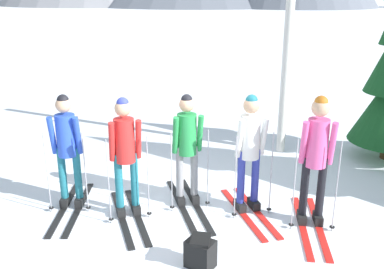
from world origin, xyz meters
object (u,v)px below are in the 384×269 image
Objects in this scene: skier_in_pink at (316,153)px; skier_in_green at (187,144)px; skier_in_blue at (67,145)px; birch_tree_tall at (289,28)px; skier_in_white at (250,149)px; skier_in_red at (125,153)px; backpack_on_snow_front at (200,253)px.

skier_in_green is at bearing 170.78° from skier_in_pink.
skier_in_green is at bearing 12.63° from skier_in_blue.
birch_tree_tall is at bearing 42.57° from skier_in_blue.
skier_in_white is 3.00m from birch_tree_tall.
birch_tree_tall is at bearing 96.93° from skier_in_pink.
skier_in_red is 0.95× the size of skier_in_pink.
skier_in_red is at bearing -175.32° from skier_in_pink.
skier_in_red is 0.91m from skier_in_green.
skier_in_white reaches higher than backpack_on_snow_front.
skier_in_green is 1.81m from skier_in_pink.
skier_in_pink is at bearing 4.68° from skier_in_red.
skier_in_green is at bearing 175.27° from skier_in_white.
skier_in_red is at bearing -7.83° from skier_in_blue.
skier_in_pink reaches higher than skier_in_green.
skier_in_pink is (2.55, 0.21, 0.08)m from skier_in_red.
birch_tree_tall is at bearing 78.23° from skier_in_white.
skier_in_blue reaches higher than skier_in_green.
skier_in_pink is at bearing -83.07° from birch_tree_tall.
skier_in_blue is 0.92m from skier_in_red.
skier_in_green is 1.01× the size of skier_in_white.
skier_in_white is 0.96× the size of skier_in_pink.
skier_in_red is (0.91, -0.12, -0.01)m from skier_in_blue.
backpack_on_snow_front is at bearing -107.85° from skier_in_white.
skier_in_red is 4.47× the size of backpack_on_snow_front.
skier_in_white is 0.37× the size of birch_tree_tall.
skier_in_blue is 2.60m from skier_in_white.
backpack_on_snow_front is (-0.47, -1.46, -0.77)m from skier_in_white.
skier_in_red is 1.00× the size of skier_in_white.
skier_in_green is 0.92m from skier_in_white.
skier_in_white is at bearing -101.77° from birch_tree_tall.
skier_in_pink is 4.68× the size of backpack_on_snow_front.
backpack_on_snow_front is at bearing -104.01° from birch_tree_tall.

